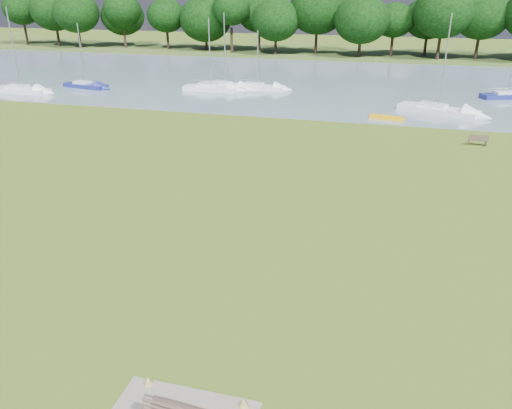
% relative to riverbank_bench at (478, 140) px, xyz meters
% --- Properties ---
extents(ground, '(220.00, 220.00, 0.00)m').
position_rel_riverbank_bench_xyz_m(ground, '(-11.83, -17.37, -0.45)').
color(ground, '#526423').
extents(river, '(220.00, 40.00, 0.10)m').
position_rel_riverbank_bench_xyz_m(river, '(-11.83, 24.63, -0.45)').
color(river, slate).
rests_on(river, ground).
extents(far_bank, '(220.00, 20.00, 0.40)m').
position_rel_riverbank_bench_xyz_m(far_bank, '(-11.83, 54.63, -0.45)').
color(far_bank, '#4C6626').
rests_on(far_bank, ground).
extents(riverbank_bench, '(1.45, 0.49, 0.89)m').
position_rel_riverbank_bench_xyz_m(riverbank_bench, '(0.00, 0.00, 0.00)').
color(riverbank_bench, brown).
rests_on(riverbank_bench, ground).
extents(kayak, '(3.27, 1.45, 0.32)m').
position_rel_riverbank_bench_xyz_m(kayak, '(-7.03, 6.63, -0.24)').
color(kayak, '#FFAC06').
rests_on(kayak, river).
extents(tree_line, '(138.10, 9.13, 11.06)m').
position_rel_riverbank_bench_xyz_m(tree_line, '(-14.09, 50.63, 6.12)').
color(tree_line, black).
rests_on(tree_line, far_bank).
extents(sailboat_0, '(7.82, 4.99, 9.13)m').
position_rel_riverbank_bench_xyz_m(sailboat_0, '(-2.38, 10.62, 0.08)').
color(sailboat_0, silver).
rests_on(sailboat_0, river).
extents(sailboat_1, '(7.06, 2.34, 9.29)m').
position_rel_riverbank_bench_xyz_m(sailboat_1, '(-48.47, 8.70, 0.11)').
color(sailboat_1, silver).
rests_on(sailboat_1, river).
extents(sailboat_3, '(6.91, 3.85, 8.56)m').
position_rel_riverbank_bench_xyz_m(sailboat_3, '(-26.37, 17.41, 0.06)').
color(sailboat_3, silver).
rests_on(sailboat_3, river).
extents(sailboat_5, '(5.98, 2.65, 7.42)m').
position_rel_riverbank_bench_xyz_m(sailboat_5, '(-42.90, 13.26, 0.05)').
color(sailboat_5, navy).
rests_on(sailboat_5, river).
extents(sailboat_6, '(6.54, 2.13, 6.70)m').
position_rel_riverbank_bench_xyz_m(sailboat_6, '(-22.47, 17.79, 0.03)').
color(sailboat_6, silver).
rests_on(sailboat_6, river).
extents(sailboat_7, '(6.56, 1.94, 8.08)m').
position_rel_riverbank_bench_xyz_m(sailboat_7, '(-27.58, 15.50, 0.09)').
color(sailboat_7, silver).
rests_on(sailboat_7, river).
extents(sailboat_8, '(5.92, 3.71, 8.09)m').
position_rel_riverbank_bench_xyz_m(sailboat_8, '(5.46, 19.73, 0.08)').
color(sailboat_8, navy).
rests_on(sailboat_8, river).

